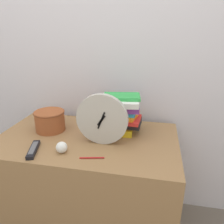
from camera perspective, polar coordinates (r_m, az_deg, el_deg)
name	(u,v)px	position (r m, az deg, el deg)	size (l,w,h in m)	color
wall_back	(101,51)	(1.58, -2.86, 15.59)	(6.00, 0.04, 2.40)	silver
desk	(89,186)	(1.54, -6.05, -18.70)	(1.09, 0.64, 0.73)	olive
desk_clock	(102,119)	(1.21, -2.64, -1.96)	(0.29, 0.04, 0.29)	#B7B2A8
book_stack	(120,113)	(1.36, 2.22, -0.25)	(0.26, 0.23, 0.24)	yellow
basket	(50,120)	(1.46, -15.91, -2.02)	(0.19, 0.19, 0.13)	#994C28
tv_remote	(33,149)	(1.26, -19.83, -9.18)	(0.09, 0.18, 0.02)	black
crumpled_paper_ball	(62,147)	(1.20, -13.02, -8.98)	(0.06, 0.06, 0.06)	white
pen	(92,158)	(1.13, -5.25, -11.83)	(0.12, 0.04, 0.01)	#B21E1E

